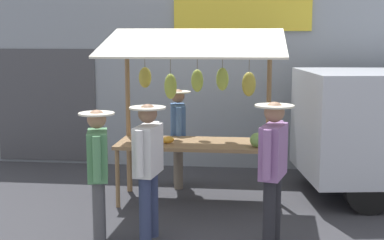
% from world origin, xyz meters
% --- Properties ---
extents(ground_plane, '(40.00, 40.00, 0.00)m').
position_xyz_m(ground_plane, '(0.00, 0.00, 0.00)').
color(ground_plane, '#38383D').
extents(street_backdrop, '(9.00, 0.30, 3.40)m').
position_xyz_m(street_backdrop, '(0.05, -2.20, 1.70)').
color(street_backdrop, '#8C939E').
rests_on(street_backdrop, ground).
extents(market_stall, '(2.50, 1.46, 2.50)m').
position_xyz_m(market_stall, '(-0.01, -0.04, 1.54)').
color(market_stall, olive).
rests_on(market_stall, ground).
extents(vendor_with_sunhat, '(0.40, 0.67, 1.56)m').
position_xyz_m(vendor_with_sunhat, '(0.34, -0.75, 0.91)').
color(vendor_with_sunhat, '#726656').
rests_on(vendor_with_sunhat, ground).
extents(shopper_with_ponytail, '(0.43, 0.69, 1.68)m').
position_xyz_m(shopper_with_ponytail, '(-1.06, 1.61, 1.00)').
color(shopper_with_ponytail, '#232328').
rests_on(shopper_with_ponytail, ground).
extents(shopper_in_grey_tee, '(0.41, 0.66, 1.57)m').
position_xyz_m(shopper_in_grey_tee, '(0.92, 1.71, 0.92)').
color(shopper_in_grey_tee, '#4C4C51').
rests_on(shopper_in_grey_tee, ground).
extents(shopper_in_striped_shirt, '(0.42, 0.69, 1.63)m').
position_xyz_m(shopper_in_striped_shirt, '(0.37, 1.55, 0.96)').
color(shopper_in_striped_shirt, navy).
rests_on(shopper_in_striped_shirt, ground).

